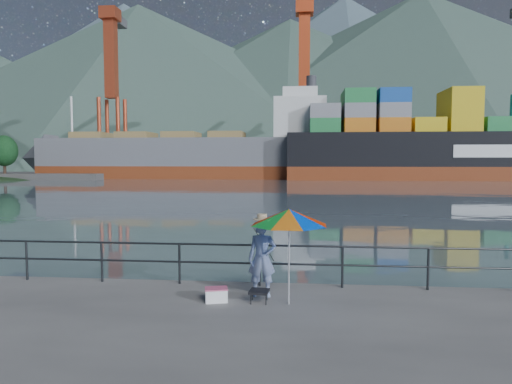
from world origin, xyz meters
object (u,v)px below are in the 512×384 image
container_ship (484,144)px  fisherman (262,258)px  bulk_carrier (210,155)px  cooler_bag (216,295)px  beach_umbrella (289,217)px

container_ship → fisherman: bearing=-114.5°
bulk_carrier → container_ship: (47.27, -2.73, 1.77)m
fisherman → bulk_carrier: (-15.40, 72.64, 3.18)m
container_ship → cooler_bag: bearing=-115.0°
bulk_carrier → cooler_bag: bearing=-78.8°
fisherman → cooler_bag: (-0.96, -0.50, -0.73)m
cooler_bag → container_ship: 77.90m
bulk_carrier → container_ship: container_ship is taller
bulk_carrier → container_ship: size_ratio=0.92×
beach_umbrella → bulk_carrier: bearing=102.3°
cooler_bag → bulk_carrier: size_ratio=0.01×
fisherman → container_ship: container_ship is taller
fisherman → beach_umbrella: beach_umbrella is taller
fisherman → beach_umbrella: bearing=-41.5°
fisherman → bulk_carrier: bulk_carrier is taller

